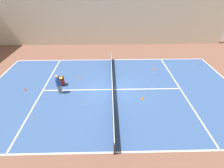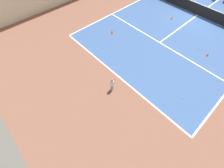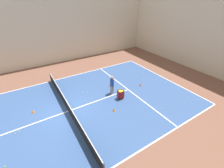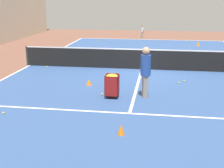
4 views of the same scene
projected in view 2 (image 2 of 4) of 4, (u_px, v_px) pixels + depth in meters
The scene contains 17 objects.
ground_plane at pixel (197, 15), 14.82m from camera, with size 36.41×36.41×0.00m, color brown.
court_playing_area at pixel (197, 15), 14.82m from camera, with size 11.77×22.29×0.00m.
line_baseline_near at pixel (116, 74), 10.47m from camera, with size 11.77×0.10×0.00m, color white.
line_service_near at pixel (160, 43), 12.42m from camera, with size 11.77×0.10×0.00m, color white.
line_centre_service at pixel (197, 15), 14.81m from camera, with size 0.10×12.26×0.00m, color white.
tennis_net at pixel (200, 10), 14.39m from camera, with size 12.07×0.10×1.01m.
player_near_baseline at pixel (112, 84), 9.23m from camera, with size 0.33×0.54×1.12m.
training_cone_2 at pixel (172, 18), 14.30m from camera, with size 0.24×0.24×0.25m, color orange.
training_cone_3 at pixel (208, 55), 11.42m from camera, with size 0.21×0.21×0.27m, color orange.
training_cone_4 at pixel (112, 32), 12.99m from camera, with size 0.23×0.23×0.33m, color orange.
tennis_ball_1 at pixel (180, 31), 13.25m from camera, with size 0.07×0.07×0.07m, color yellow.
tennis_ball_5 at pixel (98, 49), 11.95m from camera, with size 0.07×0.07×0.07m, color yellow.
tennis_ball_6 at pixel (179, 33), 13.13m from camera, with size 0.07×0.07×0.07m, color yellow.
tennis_ball_7 at pixel (191, 1), 16.40m from camera, with size 0.07×0.07×0.07m, color yellow.
tennis_ball_9 at pixel (183, 97), 9.36m from camera, with size 0.07×0.07×0.07m, color yellow.
tennis_ball_15 at pixel (195, 0), 16.43m from camera, with size 0.07×0.07×0.07m, color yellow.
tennis_ball_17 at pixel (200, 49), 11.91m from camera, with size 0.07×0.07×0.07m, color yellow.
Camera 2 is at (4.65, -15.80, 8.17)m, focal length 24.00 mm.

